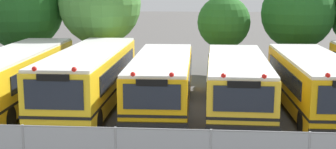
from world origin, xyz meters
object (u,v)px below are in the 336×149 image
(school_bus_2, at_px, (162,80))
(school_bus_3, at_px, (237,81))
(school_bus_4, at_px, (314,82))
(tree_3, at_px, (295,14))
(tree_2, at_px, (224,22))
(school_bus_1, at_px, (90,77))
(tree_1, at_px, (100,4))
(tree_0, at_px, (20,8))
(school_bus_0, at_px, (16,75))

(school_bus_2, bearing_deg, school_bus_3, 176.60)
(school_bus_4, distance_m, tree_3, 9.34)
(tree_3, bearing_deg, tree_2, 177.48)
(school_bus_1, xyz_separation_m, school_bus_4, (9.87, -0.14, -0.08))
(tree_1, bearing_deg, school_bus_2, -59.09)
(tree_1, bearing_deg, school_bus_3, -43.89)
(tree_0, relative_size, tree_1, 0.96)
(school_bus_4, relative_size, tree_3, 1.58)
(school_bus_3, relative_size, tree_3, 1.58)
(school_bus_0, height_order, tree_3, tree_3)
(school_bus_1, bearing_deg, school_bus_2, -176.33)
(tree_0, bearing_deg, tree_3, 3.47)
(school_bus_4, bearing_deg, school_bus_1, -2.46)
(school_bus_4, xyz_separation_m, tree_1, (-11.00, 7.67, 3.04))
(tree_0, distance_m, tree_3, 16.81)
(school_bus_3, height_order, tree_1, tree_1)
(school_bus_4, relative_size, tree_1, 1.39)
(tree_0, distance_m, tree_1, 5.10)
(tree_2, bearing_deg, school_bus_0, -137.94)
(tree_2, bearing_deg, tree_1, -168.40)
(school_bus_3, distance_m, school_bus_4, 3.29)
(school_bus_1, xyz_separation_m, school_bus_2, (3.24, 0.23, -0.14))
(school_bus_0, bearing_deg, tree_0, -71.87)
(school_bus_1, distance_m, tree_0, 10.36)
(school_bus_1, height_order, tree_3, tree_3)
(school_bus_1, bearing_deg, tree_0, -52.00)
(school_bus_2, height_order, tree_2, tree_2)
(school_bus_0, bearing_deg, school_bus_3, 178.11)
(school_bus_1, bearing_deg, tree_1, -81.81)
(school_bus_1, xyz_separation_m, school_bus_3, (6.59, 0.09, -0.14))
(tree_0, bearing_deg, school_bus_4, -26.41)
(school_bus_0, relative_size, tree_3, 1.81)
(school_bus_3, bearing_deg, tree_2, -87.27)
(school_bus_1, relative_size, tree_0, 1.62)
(school_bus_2, xyz_separation_m, school_bus_4, (6.63, -0.37, 0.06))
(school_bus_1, relative_size, tree_3, 1.77)
(school_bus_1, bearing_deg, school_bus_0, -3.57)
(school_bus_0, distance_m, tree_3, 16.70)
(school_bus_2, bearing_deg, tree_1, -60.18)
(school_bus_3, bearing_deg, school_bus_4, 176.76)
(school_bus_1, distance_m, school_bus_2, 3.25)
(school_bus_3, height_order, tree_3, tree_3)
(school_bus_0, bearing_deg, tree_2, -139.24)
(school_bus_4, bearing_deg, school_bus_2, -4.83)
(school_bus_4, xyz_separation_m, tree_3, (0.69, 9.00, 2.40))
(school_bus_3, bearing_deg, tree_0, -30.35)
(school_bus_3, xyz_separation_m, tree_2, (-0.30, 8.96, 1.94))
(school_bus_3, xyz_separation_m, school_bus_4, (3.28, -0.23, 0.05))
(tree_2, bearing_deg, school_bus_3, -88.11)
(school_bus_0, xyz_separation_m, tree_0, (-2.70, 7.65, 2.72))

